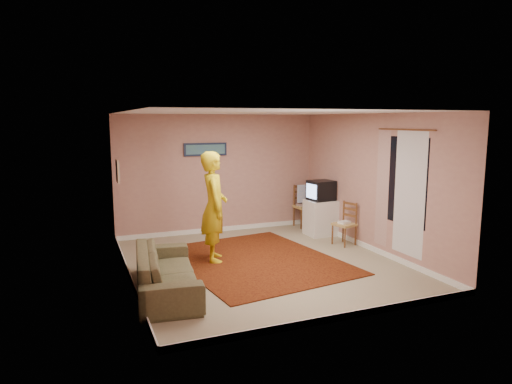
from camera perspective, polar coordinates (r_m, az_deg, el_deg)
name	(u,v)px	position (r m, az deg, el deg)	size (l,w,h in m)	color
ground	(262,263)	(8.06, 0.79, -8.90)	(5.00, 5.00, 0.00)	gray
wall_back	(219,174)	(10.09, -4.69, 2.26)	(4.50, 0.02, 2.60)	tan
wall_front	(343,219)	(5.58, 10.81, -3.35)	(4.50, 0.02, 2.60)	tan
wall_left	(126,198)	(7.21, -15.92, -0.76)	(0.02, 5.00, 2.60)	tan
wall_right	(372,183)	(8.87, 14.35, 1.08)	(0.02, 5.00, 2.60)	tan
ceiling	(263,112)	(7.67, 0.83, 9.91)	(4.50, 5.00, 0.02)	silver
baseboard_back	(220,229)	(10.30, -4.58, -4.66)	(4.50, 0.02, 0.10)	white
baseboard_front	(339,317)	(5.98, 10.39, -15.12)	(4.50, 0.02, 0.10)	white
baseboard_left	(130,277)	(7.51, -15.43, -10.19)	(0.02, 5.00, 0.10)	white
baseboard_right	(369,247)	(9.11, 13.99, -6.73)	(0.02, 5.00, 0.10)	white
window	(405,181)	(8.14, 18.09, 1.30)	(0.01, 1.10, 1.50)	black
curtain_sheer	(409,194)	(8.05, 18.62, -0.25)	(0.01, 0.75, 2.10)	silver
curtain_floral	(382,188)	(8.58, 15.52, 0.44)	(0.01, 0.35, 2.10)	beige
curtain_rod	(405,130)	(8.05, 18.15, 7.43)	(0.02, 0.02, 1.40)	brown
picture_back	(205,149)	(9.93, -6.33, 5.32)	(0.95, 0.04, 0.28)	#131C36
picture_left	(118,171)	(8.75, -16.91, 2.53)	(0.04, 0.38, 0.42)	tan
area_rug	(255,260)	(8.21, -0.10, -8.51)	(2.60, 3.25, 0.02)	black
tv_cabinet	(320,218)	(10.00, 8.06, -3.18)	(0.60, 0.55, 0.76)	white
crt_tv	(321,190)	(9.89, 8.12, 0.19)	(0.54, 0.50, 0.43)	black
chair_a	(305,202)	(10.69, 6.14, -1.20)	(0.45, 0.43, 0.53)	tan
dvd_player	(305,204)	(10.70, 6.13, -1.56)	(0.33, 0.24, 0.06)	#B8B8BD
blue_throw	(305,193)	(10.65, 6.16, -0.18)	(0.39, 0.05, 0.41)	#95B4F5
chair_b	(344,219)	(9.26, 10.99, -3.35)	(0.46, 0.47, 0.47)	tan
game_console	(344,222)	(9.28, 10.98, -3.73)	(0.22, 0.16, 0.05)	white
sofa	(166,271)	(6.85, -11.14, -9.64)	(2.12, 0.83, 0.62)	brown
person	(214,207)	(8.02, -5.27, -1.86)	(0.71, 0.47, 1.94)	gold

